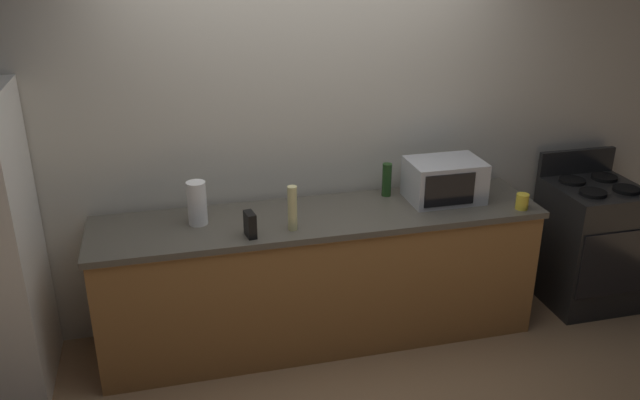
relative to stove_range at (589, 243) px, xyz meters
The scene contains 10 objects.
ground_plane 2.09m from the stove_range, 168.70° to the right, with size 8.00×8.00×0.00m, color #93704C.
back_wall 2.23m from the stove_range, 168.41° to the left, with size 6.40×0.10×2.70m, color beige.
counter_run 2.00m from the stove_range, behind, with size 2.84×0.64×0.90m.
stove_range is the anchor object (origin of this frame).
microwave 1.28m from the stove_range, behind, with size 0.48×0.35×0.27m.
paper_towel_roll 2.81m from the stove_range, behind, with size 0.12×0.12×0.27m, color white.
cordless_phone 2.53m from the stove_range, behind, with size 0.05×0.11×0.15m, color black.
bottle_wine 1.60m from the stove_range, behind, with size 0.06×0.06×0.23m, color #1E3F19.
bottle_vinegar 2.29m from the stove_range, behind, with size 0.06×0.06×0.28m, color beige.
mug_yellow 0.90m from the stove_range, 162.95° to the right, with size 0.08×0.08×0.10m, color yellow.
Camera 1 is at (-0.91, -3.25, 2.57)m, focal length 36.79 mm.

